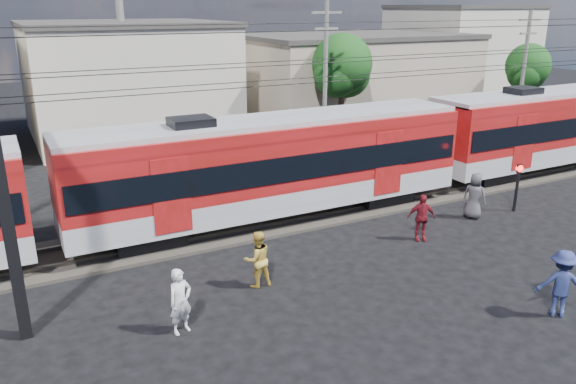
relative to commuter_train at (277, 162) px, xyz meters
name	(u,v)px	position (x,y,z in m)	size (l,w,h in m)	color
ground	(414,306)	(0.38, -8.00, -2.40)	(120.00, 120.00, 0.00)	black
track_bed	(286,217)	(0.38, 0.00, -2.34)	(70.00, 3.40, 0.12)	#2D2823
rail_near	(295,220)	(0.38, -0.75, -2.22)	(70.00, 0.12, 0.12)	#59544C
rail_far	(278,208)	(0.38, 0.75, -2.22)	(70.00, 0.12, 0.12)	#59544C
commuter_train	(277,162)	(0.00, 0.00, 0.00)	(50.30, 3.08, 4.17)	black
catenary	(39,110)	(-8.27, 0.00, 2.73)	(70.00, 9.30, 7.52)	black
building_midwest	(126,79)	(-1.62, 19.00, 1.25)	(12.24, 12.24, 7.30)	beige
building_mideast	(354,78)	(14.38, 16.00, 0.75)	(16.32, 10.20, 6.30)	gray
building_east	(459,53)	(28.38, 20.00, 1.75)	(10.20, 10.20, 8.30)	beige
utility_pole_mid	(325,78)	(6.38, 7.00, 2.13)	(1.80, 0.24, 8.50)	slate
utility_pole_east	(523,72)	(20.38, 6.00, 1.88)	(1.80, 0.24, 8.00)	slate
tree_near	(344,68)	(9.57, 10.09, 2.26)	(3.82, 3.64, 6.72)	#382619
tree_far	(529,68)	(24.57, 9.09, 1.59)	(3.36, 3.12, 5.76)	#382619
pedestrian_a	(180,301)	(-5.93, -6.17, -1.50)	(0.66, 0.43, 1.81)	white
pedestrian_b	(257,259)	(-3.08, -4.76, -1.50)	(0.87, 0.68, 1.80)	gold
pedestrian_c	(561,284)	(3.60, -10.21, -1.42)	(1.27, 0.73, 1.96)	navy
pedestrian_d	(421,217)	(3.73, -4.27, -1.52)	(1.03, 0.43, 1.76)	maroon
pedestrian_e	(475,196)	(7.13, -3.50, -1.46)	(0.93, 0.60, 1.89)	#47464B
car_silver	(539,125)	(22.19, 5.68, -1.68)	(1.70, 4.23, 1.44)	#A8AAAF
crossing_signal	(518,179)	(9.28, -3.72, -0.98)	(0.30, 0.30, 2.06)	black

